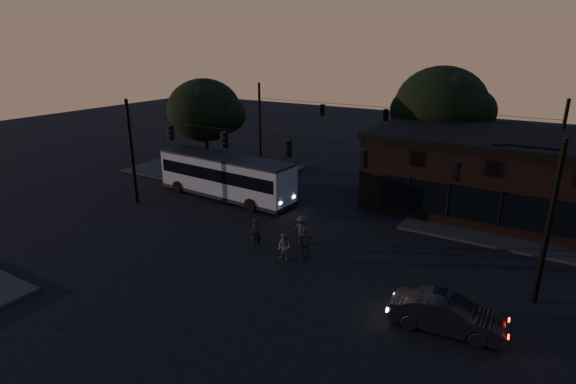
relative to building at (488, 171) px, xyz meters
The scene contains 14 objects.
ground 18.53m from the building, 119.40° to the right, with size 120.00×120.00×0.00m, color black.
sidewalk_far_right 4.45m from the building, 33.35° to the right, with size 14.00×10.00×0.15m, color black.
sidewalk_far_left 23.23m from the building, behind, with size 14.00×10.00×0.15m, color black.
building is the anchor object (origin of this frame).
tree_behind 8.57m from the building, 129.68° to the left, with size 7.60×7.60×9.43m.
tree_left 23.37m from the building, behind, with size 6.40×6.40×8.30m.
signal_rig_near 15.08m from the building, 126.93° to the right, with size 26.24×0.30×7.50m.
signal_rig_far 9.97m from the building, 155.90° to the left, with size 26.24×0.30×7.50m.
bus 18.73m from the building, 155.59° to the right, with size 11.47×3.33×3.19m.
car 16.33m from the building, 86.32° to the right, with size 1.54×4.42×1.46m, color black.
pedestrian_a 17.14m from the building, 126.06° to the right, with size 0.64×0.42×1.74m, color black.
pedestrian_b 16.43m from the building, 118.62° to the right, with size 0.75×0.58×1.54m, color #4D4B46.
pedestrian_c 15.37m from the building, 117.04° to the right, with size 1.06×0.44×1.81m, color #2B2730.
pedestrian_d 14.51m from the building, 124.23° to the right, with size 1.09×0.63×1.69m, color black.
Camera 1 is at (12.65, -16.90, 11.07)m, focal length 28.00 mm.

